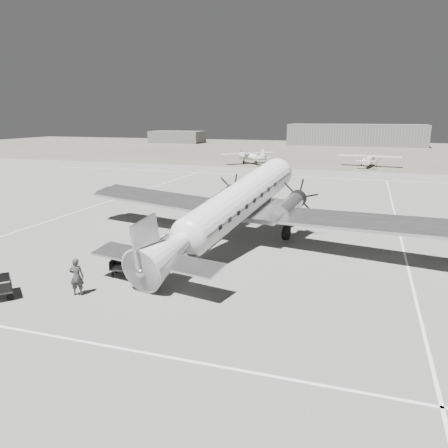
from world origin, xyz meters
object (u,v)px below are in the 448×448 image
Objects in this scene: shed_secondary at (177,137)px; light_plane_left at (251,158)px; hangar_main at (356,135)px; dc3_airliner at (233,209)px; ground_crew at (77,277)px; passenger at (165,246)px; light_plane_right at (369,161)px; ramp_agent at (138,256)px; baggage_cart_far at (0,288)px; baggage_cart_near at (125,267)px.

shed_secondary reaches higher than light_plane_left.
shed_secondary is 72.64m from light_plane_left.
light_plane_left is at bearing -54.53° from shed_secondary.
hangar_main is 60.22m from shed_secondary.
hangar_main is 1.41× the size of dc3_airliner.
dc3_airliner reaches higher than ground_crew.
passenger is (-3.61, -3.73, -2.06)m from dc3_airliner.
light_plane_right is 6.62× the size of ramp_agent.
ground_crew is (3.68, 1.52, 0.51)m from baggage_cart_far.
hangar_main is 3.57× the size of light_plane_left.
shed_secondary is 134.47m from ground_crew.
light_plane_right is at bearing 117.65° from baggage_cart_far.
baggage_cart_near is at bearing -128.05° from light_plane_left.
passenger is (-8.40, -122.68, -2.51)m from hangar_main.
ramp_agent is (1.12, 4.53, -0.17)m from ground_crew.
light_plane_right is 65.72m from baggage_cart_near.
dc3_airliner reaches higher than light_plane_right.
light_plane_right is 69.21m from ground_crew.
shed_secondary reaches higher than baggage_cart_far.
ramp_agent is (-13.37, -63.15, -0.32)m from light_plane_right.
passenger is (0.55, 2.64, -0.07)m from ramp_agent.
light_plane_right is (64.41, -57.17, -0.83)m from shed_secondary.
baggage_cart_far is at bearing -148.73° from baggage_cart_near.
passenger is at bearing -93.69° from light_plane_right.
light_plane_right is 7.18× the size of passenger.
ground_crew is (7.78, -65.70, -0.19)m from light_plane_left.
light_plane_left is 67.35m from baggage_cart_far.
baggage_cart_near is at bearing -94.16° from hangar_main.
hangar_main reaches higher than light_plane_left.
light_plane_left is (-17.85, -64.15, -2.08)m from hangar_main.
baggage_cart_far is (46.25, -126.37, -1.48)m from shed_secondary.
dc3_airliner is 15.48m from baggage_cart_far.
dc3_airliner is 18.98× the size of passenger.
shed_secondary reaches higher than baggage_cart_near.
ground_crew is (-14.48, -67.67, -0.15)m from light_plane_right.
light_plane_left is at bearing -9.59° from passenger.
baggage_cart_far is at bearing 129.64° from passenger.
light_plane_right is (9.20, 56.78, -1.67)m from dc3_airliner.
light_plane_right is 6.50× the size of baggage_cart_near.
hangar_main is at bearing -22.67° from passenger.
light_plane_left is 66.16m from ground_crew.
baggage_cart_far is (-4.56, -4.90, 0.03)m from baggage_cart_near.
shed_secondary is 1.53× the size of light_plane_left.
shed_secondary is at bearing -175.24° from hangar_main.
ramp_agent is at bearing -67.01° from shed_secondary.
baggage_cart_near is 3.88m from passenger.
light_plane_left is 62.92m from baggage_cart_near.
passenger is (1.67, 7.17, -0.24)m from ground_crew.
baggage_cart_far is 4.01m from ground_crew.
hangar_main is at bearing 4.76° from shed_secondary.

